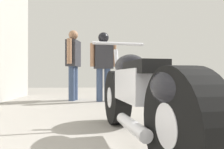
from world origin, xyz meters
name	(u,v)px	position (x,y,z in m)	size (l,w,h in m)	color
ground_plane	(124,115)	(0.00, 3.15, 0.00)	(15.13, 15.13, 0.00)	gray
motorcycle_maroon_cruiser	(138,95)	(-0.03, 1.75, 0.45)	(0.74, 2.24, 1.05)	black
mechanic_in_blue	(73,61)	(-1.06, 5.17, 1.00)	(0.34, 0.71, 1.77)	#384766
mechanic_with_helmet	(103,60)	(-0.31, 4.92, 1.00)	(0.66, 0.33, 1.67)	#384766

